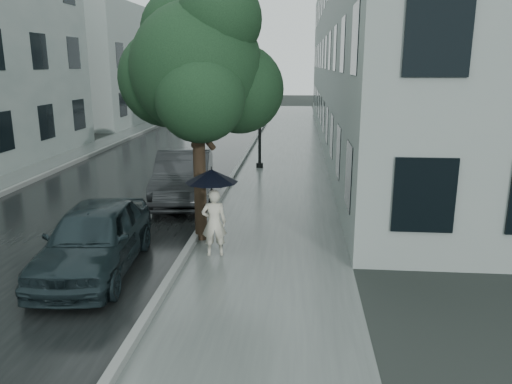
# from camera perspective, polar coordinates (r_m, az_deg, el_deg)

# --- Properties ---
(ground) EXTENTS (120.00, 120.00, 0.00)m
(ground) POSITION_cam_1_polar(r_m,az_deg,el_deg) (9.18, -0.85, -12.01)
(ground) COLOR black
(ground) RESTS_ON ground
(sidewalk) EXTENTS (3.50, 60.00, 0.01)m
(sidewalk) POSITION_cam_1_polar(r_m,az_deg,el_deg) (20.59, 3.26, 2.98)
(sidewalk) COLOR slate
(sidewalk) RESTS_ON ground
(kerb_near) EXTENTS (0.15, 60.00, 0.15)m
(kerb_near) POSITION_cam_1_polar(r_m,az_deg,el_deg) (20.71, -1.80, 3.27)
(kerb_near) COLOR slate
(kerb_near) RESTS_ON ground
(asphalt_road) EXTENTS (6.85, 60.00, 0.00)m
(asphalt_road) POSITION_cam_1_polar(r_m,az_deg,el_deg) (21.42, -11.15, 3.18)
(asphalt_road) COLOR black
(asphalt_road) RESTS_ON ground
(kerb_far) EXTENTS (0.15, 60.00, 0.15)m
(kerb_far) POSITION_cam_1_polar(r_m,az_deg,el_deg) (22.62, -19.73, 3.38)
(kerb_far) COLOR slate
(kerb_far) RESTS_ON ground
(sidewalk_far) EXTENTS (1.70, 60.00, 0.01)m
(sidewalk_far) POSITION_cam_1_polar(r_m,az_deg,el_deg) (23.04, -21.81, 3.20)
(sidewalk_far) COLOR #4C5451
(sidewalk_far) RESTS_ON ground
(building_near) EXTENTS (7.02, 36.00, 9.00)m
(building_near) POSITION_cam_1_polar(r_m,az_deg,el_deg) (28.06, 15.02, 14.82)
(building_near) COLOR gray
(building_near) RESTS_ON ground
(building_far_b) EXTENTS (7.02, 18.00, 8.00)m
(building_far_b) POSITION_cam_1_polar(r_m,az_deg,el_deg) (40.88, -16.42, 13.76)
(building_far_b) COLOR gray
(building_far_b) RESTS_ON ground
(pedestrian) EXTENTS (0.60, 0.45, 1.49)m
(pedestrian) POSITION_cam_1_polar(r_m,az_deg,el_deg) (10.86, -4.82, -3.51)
(pedestrian) COLOR beige
(pedestrian) RESTS_ON sidewalk
(umbrella) EXTENTS (1.28, 1.28, 1.04)m
(umbrella) POSITION_cam_1_polar(r_m,az_deg,el_deg) (10.61, -5.12, 1.86)
(umbrella) COLOR black
(umbrella) RESTS_ON ground
(street_tree) EXTENTS (3.84, 3.49, 5.90)m
(street_tree) POSITION_cam_1_polar(r_m,az_deg,el_deg) (11.53, -6.69, 14.04)
(street_tree) COLOR #332619
(street_tree) RESTS_ON ground
(lamp_post) EXTENTS (0.84, 0.37, 4.70)m
(lamp_post) POSITION_cam_1_polar(r_m,az_deg,el_deg) (19.89, -0.04, 10.46)
(lamp_post) COLOR black
(lamp_post) RESTS_ON ground
(car_near) EXTENTS (1.96, 4.21, 1.40)m
(car_near) POSITION_cam_1_polar(r_m,az_deg,el_deg) (10.54, -17.98, -5.02)
(car_near) COLOR black
(car_near) RESTS_ON ground
(car_far) EXTENTS (2.18, 4.73, 1.50)m
(car_far) POSITION_cam_1_polar(r_m,az_deg,el_deg) (15.45, -8.23, 1.85)
(car_far) COLOR #212426
(car_far) RESTS_ON ground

